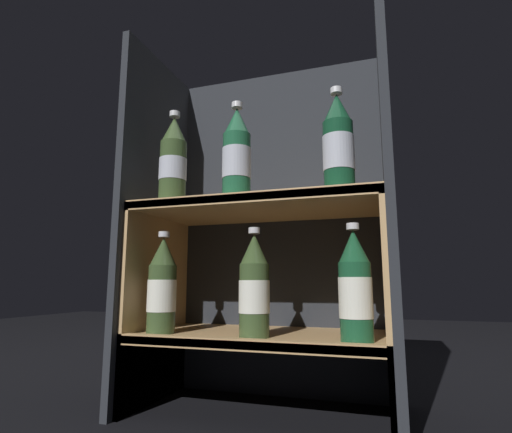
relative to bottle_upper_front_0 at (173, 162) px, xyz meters
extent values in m
cube|color=#23262B|center=(0.21, 0.27, -0.14)|extent=(0.66, 0.02, 0.97)
cube|color=#23262B|center=(-0.11, 0.10, -0.14)|extent=(0.02, 0.36, 0.97)
cube|color=#23262B|center=(0.53, 0.10, -0.14)|extent=(0.02, 0.36, 0.97)
cube|color=tan|center=(0.21, 0.10, -0.44)|extent=(0.62, 0.32, 0.02)
cube|color=tan|center=(0.21, -0.05, -0.44)|extent=(0.62, 0.02, 0.03)
cube|color=tan|center=(-0.09, 0.10, -0.54)|extent=(0.01, 0.32, 0.17)
cube|color=tan|center=(0.52, 0.10, -0.54)|extent=(0.01, 0.32, 0.17)
cube|color=tan|center=(0.21, 0.10, -0.12)|extent=(0.62, 0.32, 0.02)
cube|color=tan|center=(0.21, -0.05, -0.12)|extent=(0.62, 0.02, 0.03)
cube|color=tan|center=(-0.09, 0.10, -0.38)|extent=(0.01, 0.32, 0.50)
cube|color=tan|center=(0.52, 0.10, -0.38)|extent=(0.01, 0.32, 0.50)
cylinder|color=#384C28|center=(0.00, 0.00, -0.03)|extent=(0.07, 0.07, 0.17)
cylinder|color=#ADB2C1|center=(0.00, 0.00, -0.02)|extent=(0.07, 0.07, 0.06)
cone|color=#384C28|center=(0.00, 0.00, 0.09)|extent=(0.07, 0.07, 0.07)
cylinder|color=silver|center=(0.00, 0.00, 0.13)|extent=(0.03, 0.03, 0.01)
cylinder|color=#1E5638|center=(0.18, 0.00, -0.03)|extent=(0.07, 0.07, 0.17)
cylinder|color=#ADB2C1|center=(0.18, 0.00, -0.02)|extent=(0.07, 0.07, 0.08)
cone|color=#1E5638|center=(0.18, 0.00, 0.09)|extent=(0.07, 0.07, 0.07)
cylinder|color=silver|center=(0.18, 0.00, 0.13)|extent=(0.03, 0.03, 0.01)
cylinder|color=#144228|center=(0.43, 0.00, -0.03)|extent=(0.07, 0.07, 0.17)
cylinder|color=#ADB2C1|center=(0.43, 0.00, -0.02)|extent=(0.07, 0.07, 0.08)
cone|color=#144228|center=(0.43, 0.00, 0.09)|extent=(0.07, 0.07, 0.07)
cylinder|color=silver|center=(0.43, 0.00, 0.13)|extent=(0.03, 0.03, 0.01)
cylinder|color=#384C28|center=(-0.02, 0.00, -0.35)|extent=(0.07, 0.07, 0.17)
cylinder|color=silver|center=(-0.02, 0.00, -0.34)|extent=(0.07, 0.07, 0.08)
cone|color=#384C28|center=(-0.02, 0.00, -0.23)|extent=(0.07, 0.07, 0.07)
cylinder|color=silver|center=(-0.02, 0.00, -0.19)|extent=(0.03, 0.03, 0.01)
cylinder|color=#384C28|center=(0.22, 0.00, -0.35)|extent=(0.07, 0.07, 0.17)
cylinder|color=silver|center=(0.22, 0.00, -0.34)|extent=(0.07, 0.07, 0.07)
cone|color=#384C28|center=(0.22, 0.00, -0.23)|extent=(0.07, 0.07, 0.07)
cylinder|color=silver|center=(0.22, 0.00, -0.19)|extent=(0.03, 0.03, 0.01)
cylinder|color=#194C2D|center=(0.45, 0.00, -0.35)|extent=(0.07, 0.07, 0.17)
cylinder|color=silver|center=(0.45, 0.00, -0.34)|extent=(0.07, 0.07, 0.09)
cone|color=#194C2D|center=(0.45, 0.00, -0.23)|extent=(0.07, 0.07, 0.07)
cylinder|color=silver|center=(0.45, 0.00, -0.19)|extent=(0.03, 0.03, 0.01)
camera|label=1|loc=(0.52, -0.89, -0.31)|focal=28.00mm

